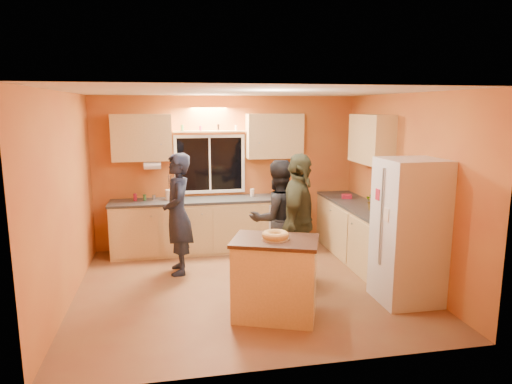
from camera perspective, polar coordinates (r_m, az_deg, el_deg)
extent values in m
plane|color=brown|center=(6.34, -1.11, -11.78)|extent=(4.50, 4.50, 0.00)
cube|color=orange|center=(7.92, -3.63, 2.49)|extent=(4.50, 0.04, 2.60)
cube|color=orange|center=(4.06, 3.69, -5.31)|extent=(4.50, 0.04, 2.60)
cube|color=orange|center=(6.01, -22.79, -0.90)|extent=(0.04, 4.00, 2.60)
cube|color=orange|center=(6.72, 18.11, 0.53)|extent=(0.04, 4.00, 2.60)
cube|color=white|center=(5.87, -1.20, 12.42)|extent=(4.50, 4.00, 0.02)
cube|color=black|center=(7.85, -5.80, 3.49)|extent=(1.10, 0.02, 0.90)
cube|color=white|center=(7.84, -5.79, 3.48)|extent=(1.20, 0.04, 1.00)
cube|color=tan|center=(7.64, -14.07, 6.61)|extent=(0.95, 0.33, 0.75)
cube|color=tan|center=(7.84, 2.33, 7.01)|extent=(0.95, 0.33, 0.75)
cube|color=tan|center=(7.28, 14.20, 6.43)|extent=(0.33, 1.00, 0.75)
cylinder|color=silver|center=(7.56, -12.82, 3.24)|extent=(0.27, 0.12, 0.12)
cube|color=tan|center=(7.76, -5.84, -4.27)|extent=(3.20, 0.60, 0.86)
cube|color=#282B2D|center=(7.66, -5.90, -1.01)|extent=(3.24, 0.62, 0.04)
cube|color=tan|center=(8.28, 10.25, -3.45)|extent=(0.60, 0.60, 0.86)
cube|color=#282B2D|center=(8.18, 10.36, -0.39)|extent=(0.62, 0.62, 0.04)
cube|color=tan|center=(7.21, 13.69, -5.68)|extent=(0.60, 1.80, 0.86)
cube|color=#282B2D|center=(7.10, 13.85, -2.19)|extent=(0.62, 1.84, 0.04)
cube|color=silver|center=(5.95, 18.56, -4.70)|extent=(0.72, 0.70, 1.80)
cube|color=tan|center=(5.36, 2.39, -10.86)|extent=(1.08, 0.91, 0.90)
cube|color=black|center=(5.21, 2.43, -6.12)|extent=(1.14, 0.96, 0.04)
torus|color=tan|center=(5.19, 2.43, -5.43)|extent=(0.31, 0.31, 0.09)
imported|color=black|center=(6.71, -9.74, -2.74)|extent=(0.45, 0.66, 1.77)
imported|color=black|center=(6.49, 2.67, -3.39)|extent=(0.92, 0.77, 1.69)
imported|color=#323421|center=(6.00, 5.33, -3.89)|extent=(0.87, 1.16, 1.83)
imported|color=black|center=(7.92, 4.57, -0.10)|extent=(0.49, 0.49, 0.10)
cylinder|color=beige|center=(7.66, -10.73, -0.33)|extent=(0.14, 0.14, 0.17)
imported|color=gray|center=(6.94, 14.55, -1.08)|extent=(0.30, 0.27, 0.30)
cube|color=#B11B32|center=(7.80, 11.27, -0.54)|extent=(0.19, 0.16, 0.07)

